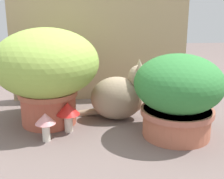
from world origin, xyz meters
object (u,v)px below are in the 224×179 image
(grass_planter, at_px, (46,69))
(leafy_planter, at_px, (178,93))
(mushroom_ornament_red, at_px, (68,111))
(cat, at_px, (120,96))
(mushroom_ornament_pink, at_px, (45,121))

(grass_planter, distance_m, leafy_planter, 0.62)
(mushroom_ornament_red, bearing_deg, cat, 28.46)
(leafy_planter, height_order, mushroom_ornament_pink, leafy_planter)
(leafy_planter, relative_size, cat, 1.03)
(mushroom_ornament_pink, bearing_deg, mushroom_ornament_red, 45.87)
(cat, relative_size, mushroom_ornament_pink, 2.96)
(grass_planter, height_order, mushroom_ornament_pink, grass_planter)
(mushroom_ornament_pink, bearing_deg, cat, 33.86)
(leafy_planter, distance_m, mushroom_ornament_red, 0.50)
(grass_planter, relative_size, cat, 1.33)
(cat, xyz_separation_m, mushroom_ornament_red, (-0.25, -0.14, -0.02))
(grass_planter, distance_m, cat, 0.38)
(grass_planter, xyz_separation_m, cat, (0.35, 0.02, -0.15))
(leafy_planter, bearing_deg, mushroom_ornament_pink, -178.76)
(grass_planter, relative_size, mushroom_ornament_pink, 3.92)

